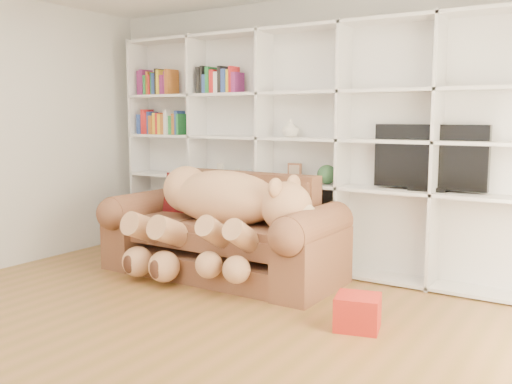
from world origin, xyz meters
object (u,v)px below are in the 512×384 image
Objects in this scene: sofa at (224,237)px; gift_box at (358,312)px; tv at (430,158)px; teddy_bear at (219,209)px.

sofa is 7.44× the size of gift_box.
sofa is 2.04m from tv.
gift_box is at bearing -8.62° from teddy_bear.
gift_box is 0.31× the size of tv.
teddy_bear is 1.74× the size of tv.
sofa is at bearing 158.73° from gift_box.
sofa is 2.32× the size of tv.
sofa reaches higher than gift_box.
tv is at bearing 85.98° from gift_box.
tv reaches higher than gift_box.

